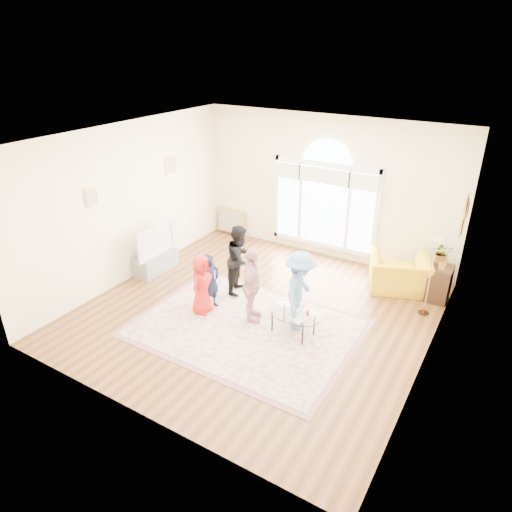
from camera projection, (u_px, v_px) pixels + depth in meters
The scene contains 18 objects.
ground at pixel (256, 312), 8.51m from camera, with size 6.00×6.00×0.00m, color #543317.
room_shell at pixel (323, 192), 10.01m from camera, with size 6.00×6.00×6.00m.
area_rug at pixel (246, 328), 8.03m from camera, with size 3.60×2.60×0.02m, color beige.
rug_border at pixel (246, 328), 8.03m from camera, with size 3.80×2.80×0.01m, color #965B5D.
tv_console at pixel (155, 262), 9.94m from camera, with size 0.45×1.00×0.42m, color gray.
television at pixel (153, 239), 9.70m from camera, with size 0.18×1.15×0.66m.
coffee_table at pixel (293, 314), 7.72m from camera, with size 1.06×0.76×0.54m.
armchair at pixel (398, 273), 9.12m from camera, with size 1.14×0.99×0.74m, color gold.
side_cabinet at pixel (439, 283), 8.78m from camera, with size 0.40×0.50×0.70m, color black.
floor_lamp at pixel (435, 251), 7.92m from camera, with size 0.31×0.31×1.51m.
plant_pedestal at pixel (437, 278), 8.96m from camera, with size 0.20×0.20×0.70m, color white.
potted_plant at pixel (442, 252), 8.72m from camera, with size 0.39×0.34×0.43m, color #33722D.
leaning_picture at pixel (232, 233), 11.92m from camera, with size 0.80×0.05×0.62m, color tan.
child_red at pixel (202, 284), 8.27m from camera, with size 0.55×0.36×1.13m, color red.
child_navy at pixel (211, 282), 8.39m from camera, with size 0.40×0.26×1.09m, color #111A38.
child_black at pixel (240, 259), 8.90m from camera, with size 0.68×0.53×1.40m, color black.
child_pink at pixel (252, 285), 7.96m from camera, with size 0.82×0.34×1.40m, color pink.
child_blue at pixel (300, 291), 7.75m from camera, with size 0.93×0.53×1.43m, color #5B84C2.
Camera 1 is at (3.73, -6.18, 4.63)m, focal length 32.00 mm.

